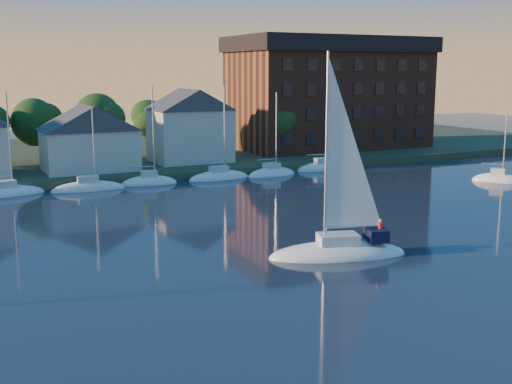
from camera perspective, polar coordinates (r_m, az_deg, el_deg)
ground at (r=34.76m, az=16.70°, el=-12.13°), size 260.00×260.00×0.00m
shoreline_land at (r=101.55m, az=-13.25°, el=2.99°), size 160.00×50.00×2.00m
wooden_dock at (r=79.52m, az=-9.50°, el=1.03°), size 120.00×3.00×1.00m
clubhouse_centre at (r=82.22m, az=-14.64°, el=4.76°), size 11.55×8.40×8.08m
clubhouse_east at (r=87.88m, az=-5.93°, el=5.98°), size 10.50×8.40×9.80m
condo_block at (r=104.61m, az=6.50°, el=8.81°), size 31.00×17.00×17.40m
tree_line at (r=89.74m, az=-10.45°, el=6.71°), size 93.40×5.40×8.90m
moored_fleet at (r=74.75m, az=-14.71°, el=0.28°), size 71.50×2.40×12.05m
hero_sailboat at (r=46.96m, az=7.46°, el=-4.91°), size 10.72×6.13×15.66m
drifting_sailboat_right at (r=82.68m, az=20.63°, el=0.92°), size 5.31×5.67×9.66m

